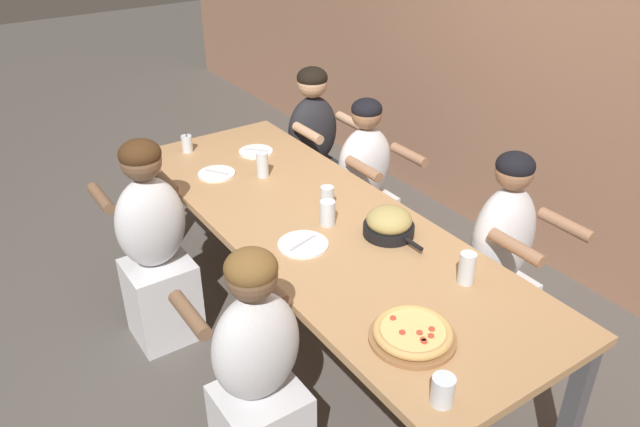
% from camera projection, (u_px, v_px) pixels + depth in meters
% --- Properties ---
extents(ground_plane, '(18.00, 18.00, 0.00)m').
position_uv_depth(ground_plane, '(320.00, 340.00, 3.47)').
color(ground_plane, '#514C47').
rests_on(ground_plane, ground).
extents(restaurant_back_panel, '(10.00, 0.06, 3.20)m').
position_uv_depth(restaurant_back_panel, '(569.00, 8.00, 3.49)').
color(restaurant_back_panel, '#9E7056').
rests_on(restaurant_back_panel, ground).
extents(dining_table, '(2.67, 0.92, 0.76)m').
position_uv_depth(dining_table, '(320.00, 234.00, 3.13)').
color(dining_table, tan).
rests_on(dining_table, ground).
extents(pizza_board_main, '(0.33, 0.33, 0.06)m').
position_uv_depth(pizza_board_main, '(413.00, 334.00, 2.33)').
color(pizza_board_main, '#996B42').
rests_on(pizza_board_main, dining_table).
extents(skillet_bowl, '(0.36, 0.25, 0.14)m').
position_uv_depth(skillet_bowl, '(389.00, 224.00, 2.96)').
color(skillet_bowl, black).
rests_on(skillet_bowl, dining_table).
extents(empty_plate_a, '(0.21, 0.21, 0.02)m').
position_uv_depth(empty_plate_a, '(256.00, 152.00, 3.81)').
color(empty_plate_a, white).
rests_on(empty_plate_a, dining_table).
extents(empty_plate_b, '(0.24, 0.24, 0.02)m').
position_uv_depth(empty_plate_b, '(303.00, 244.00, 2.90)').
color(empty_plate_b, white).
rests_on(empty_plate_b, dining_table).
extents(empty_plate_c, '(0.21, 0.21, 0.02)m').
position_uv_depth(empty_plate_c, '(217.00, 174.00, 3.55)').
color(empty_plate_c, white).
rests_on(empty_plate_c, dining_table).
extents(cocktail_glass_blue, '(0.07, 0.07, 0.13)m').
position_uv_depth(cocktail_glass_blue, '(187.00, 144.00, 3.81)').
color(cocktail_glass_blue, silver).
rests_on(cocktail_glass_blue, dining_table).
extents(drinking_glass_a, '(0.07, 0.07, 0.14)m').
position_uv_depth(drinking_glass_a, '(262.00, 166.00, 3.50)').
color(drinking_glass_a, silver).
rests_on(drinking_glass_a, dining_table).
extents(drinking_glass_b, '(0.07, 0.07, 0.12)m').
position_uv_depth(drinking_glass_b, '(327.00, 199.00, 3.19)').
color(drinking_glass_b, silver).
rests_on(drinking_glass_b, dining_table).
extents(drinking_glass_c, '(0.08, 0.08, 0.13)m').
position_uv_depth(drinking_glass_c, '(327.00, 213.00, 3.05)').
color(drinking_glass_c, silver).
rests_on(drinking_glass_c, dining_table).
extents(drinking_glass_d, '(0.08, 0.08, 0.11)m').
position_uv_depth(drinking_glass_d, '(443.00, 392.00, 2.05)').
color(drinking_glass_d, silver).
rests_on(drinking_glass_d, dining_table).
extents(drinking_glass_e, '(0.07, 0.07, 0.14)m').
position_uv_depth(drinking_glass_e, '(467.00, 268.00, 2.62)').
color(drinking_glass_e, silver).
rests_on(drinking_glass_e, dining_table).
extents(diner_near_midleft, '(0.51, 0.40, 1.18)m').
position_uv_depth(diner_near_midleft, '(155.00, 252.00, 3.25)').
color(diner_near_midleft, silver).
rests_on(diner_near_midleft, ground).
extents(diner_near_midright, '(0.51, 0.40, 1.15)m').
position_uv_depth(diner_near_midright, '(258.00, 383.00, 2.47)').
color(diner_near_midright, silver).
rests_on(diner_near_midright, ground).
extents(diner_far_midright, '(0.51, 0.40, 1.19)m').
position_uv_depth(diner_far_midright, '(498.00, 272.00, 3.12)').
color(diner_far_midright, silver).
rests_on(diner_far_midright, ground).
extents(diner_far_midleft, '(0.51, 0.40, 1.12)m').
position_uv_depth(diner_far_midleft, '(364.00, 192.00, 3.92)').
color(diner_far_midleft, silver).
rests_on(diner_far_midleft, ground).
extents(diner_far_left, '(0.51, 0.40, 1.16)m').
position_uv_depth(diner_far_left, '(313.00, 156.00, 4.32)').
color(diner_far_left, '#232328').
rests_on(diner_far_left, ground).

